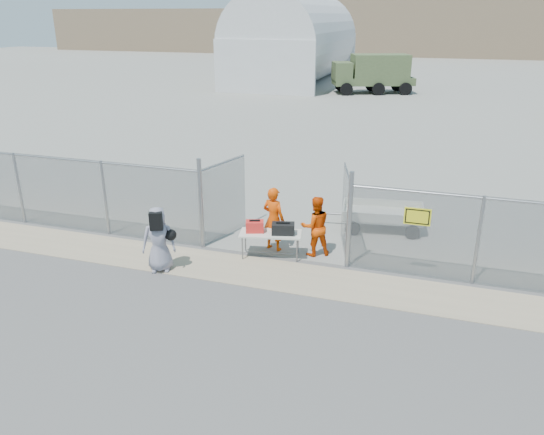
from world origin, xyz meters
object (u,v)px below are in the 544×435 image
(folding_table, at_px, (271,245))
(security_worker_left, at_px, (274,219))
(security_worker_right, at_px, (315,226))
(visitor, at_px, (159,239))
(utility_trailer, at_px, (383,217))

(folding_table, relative_size, security_worker_left, 0.91)
(folding_table, height_order, security_worker_left, security_worker_left)
(security_worker_right, bearing_deg, security_worker_left, -28.60)
(folding_table, height_order, security_worker_right, security_worker_right)
(security_worker_left, bearing_deg, folding_table, 113.66)
(visitor, distance_m, utility_trailer, 6.69)
(security_worker_left, height_order, utility_trailer, security_worker_left)
(security_worker_left, distance_m, visitor, 3.10)
(security_worker_left, relative_size, visitor, 1.06)
(security_worker_left, relative_size, security_worker_right, 1.08)
(security_worker_left, xyz_separation_m, utility_trailer, (2.63, 2.43, -0.51))
(security_worker_left, bearing_deg, visitor, 57.27)
(security_worker_right, bearing_deg, folding_table, -4.96)
(security_worker_right, relative_size, utility_trailer, 0.53)
(folding_table, distance_m, utility_trailer, 3.87)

